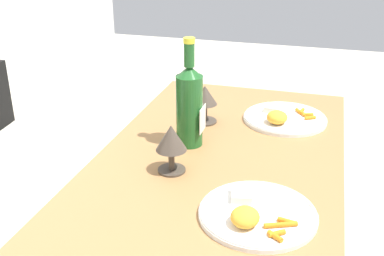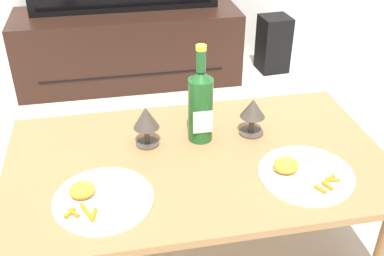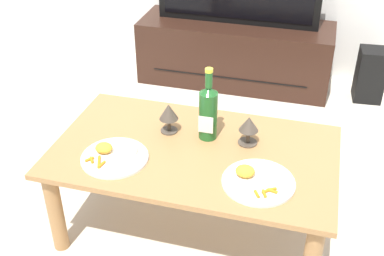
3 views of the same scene
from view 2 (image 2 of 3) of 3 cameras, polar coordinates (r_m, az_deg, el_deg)
The scene contains 9 objects.
ground_plane at distance 1.82m, azimuth 0.59°, elevation -15.37°, with size 6.40×6.40×0.00m, color beige.
dining_table at distance 1.56m, azimuth 0.67°, elevation -5.87°, with size 1.24×0.73×0.45m.
tv_stand at distance 3.00m, azimuth -7.79°, elevation 9.88°, with size 1.38×0.47×0.46m.
floor_speaker at distance 3.19m, azimuth 10.02°, elevation 10.21°, with size 0.19×0.19×0.37m, color black.
wine_bottle at distance 1.54m, azimuth 1.06°, elevation 3.08°, with size 0.08×0.09×0.34m.
goblet_left at distance 1.54m, azimuth -5.69°, elevation 1.04°, with size 0.09×0.09×0.14m.
goblet_right at distance 1.61m, azimuth 7.51°, elevation 2.14°, with size 0.09×0.09×0.14m.
dinner_plate_left at distance 1.37m, azimuth -11.13°, elevation -8.41°, with size 0.29×0.29×0.05m.
dinner_plate_right at distance 1.47m, azimuth 13.68°, elevation -5.34°, with size 0.29×0.29×0.06m.
Camera 2 is at (-0.25, -1.21, 1.33)m, focal length 43.20 mm.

